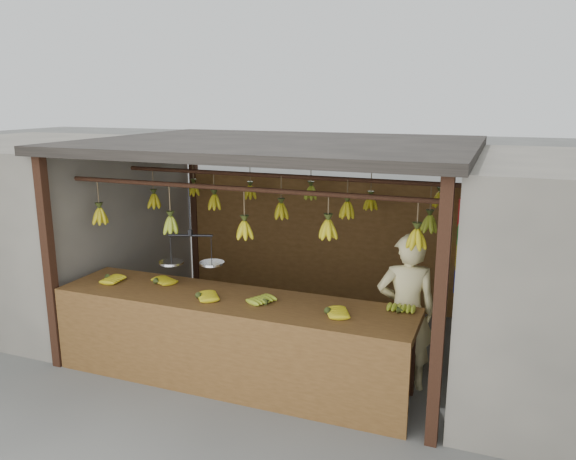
% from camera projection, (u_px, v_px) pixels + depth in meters
% --- Properties ---
extents(ground, '(80.00, 80.00, 0.00)m').
position_uv_depth(ground, '(279.00, 339.00, 6.83)').
color(ground, '#5B5B57').
extents(stall, '(4.30, 3.30, 2.40)m').
position_uv_depth(stall, '(289.00, 175.00, 6.67)').
color(stall, black).
rests_on(stall, ground).
extents(neighbor_left, '(3.00, 3.00, 2.30)m').
position_uv_depth(neighbor_left, '(40.00, 224.00, 7.83)').
color(neighbor_left, slate).
rests_on(neighbor_left, ground).
extents(counter, '(3.73, 0.85, 0.96)m').
position_uv_depth(counter, '(226.00, 320.00, 5.57)').
color(counter, brown).
rests_on(counter, ground).
extents(hanging_bananas, '(3.63, 2.21, 0.39)m').
position_uv_depth(hanging_bananas, '(280.00, 209.00, 6.46)').
color(hanging_bananas, '#B8A613').
rests_on(hanging_bananas, ground).
extents(balance_scale, '(0.66, 0.38, 0.83)m').
position_uv_depth(balance_scale, '(191.00, 258.00, 5.84)').
color(balance_scale, black).
rests_on(balance_scale, ground).
extents(vendor, '(0.67, 0.53, 1.60)m').
position_uv_depth(vendor, '(406.00, 312.00, 5.54)').
color(vendor, beige).
rests_on(vendor, ground).
extents(bag_bundles, '(0.08, 0.26, 1.21)m').
position_uv_depth(bag_bundles, '(460.00, 245.00, 7.13)').
color(bag_bundles, red).
rests_on(bag_bundles, ground).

